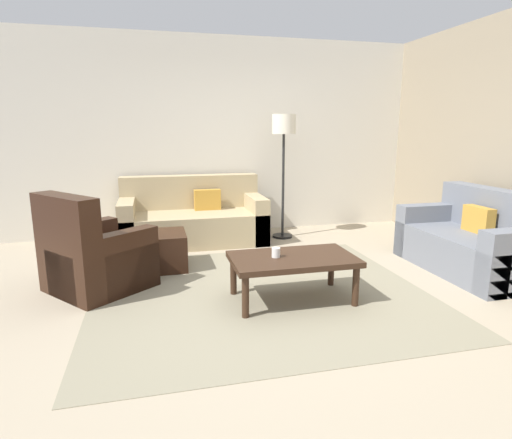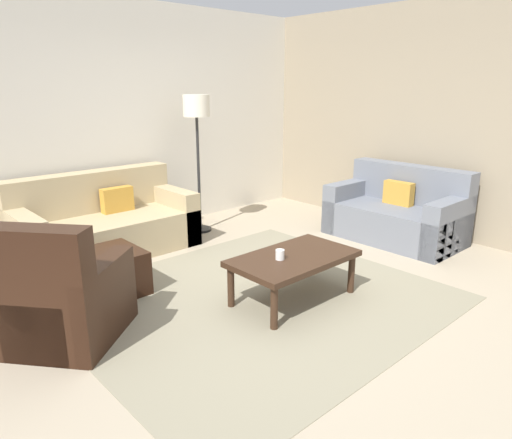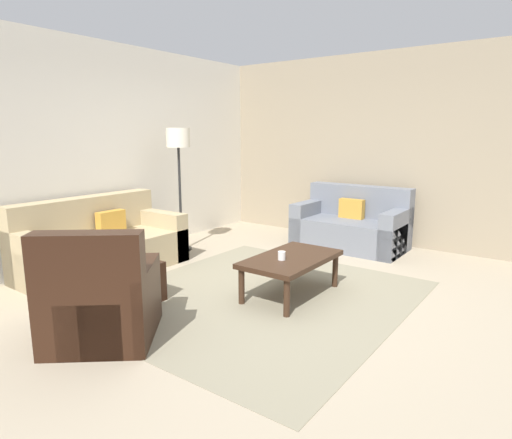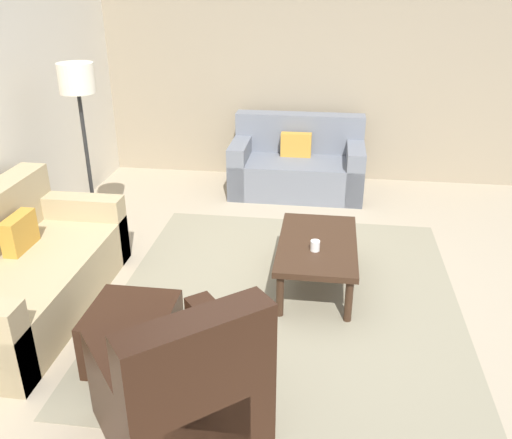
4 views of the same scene
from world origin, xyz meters
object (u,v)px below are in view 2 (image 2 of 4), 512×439
object	(u,v)px
cup	(280,255)
lamp_standing	(197,120)
couch_main	(103,226)
couch_loveseat	(399,214)
coffee_table	(294,261)
ottoman	(109,273)
armchair_leather	(57,303)

from	to	relation	value
cup	lamp_standing	xyz separation A→B (m)	(0.74, 2.18, 0.96)
couch_main	couch_loveseat	bearing A→B (deg)	-34.75
couch_main	cup	bearing A→B (deg)	-77.36
coffee_table	couch_main	bearing A→B (deg)	106.10
ottoman	lamp_standing	world-z (taller)	lamp_standing
couch_loveseat	couch_main	bearing A→B (deg)	145.25
cup	lamp_standing	size ratio (longest dim) A/B	0.05
armchair_leather	lamp_standing	distance (m)	3.02
couch_main	cup	size ratio (longest dim) A/B	22.46
couch_main	coffee_table	bearing A→B (deg)	-73.90
couch_loveseat	cup	distance (m)	2.39
ottoman	cup	bearing A→B (deg)	-50.34
couch_main	lamp_standing	bearing A→B (deg)	-5.34
couch_loveseat	armchair_leather	xyz separation A→B (m)	(-3.99, 0.36, 0.01)
couch_main	ottoman	distance (m)	1.21
couch_loveseat	armchair_leather	bearing A→B (deg)	174.80
couch_main	lamp_standing	size ratio (longest dim) A/B	1.11
armchair_leather	coffee_table	bearing A→B (deg)	-20.81
ottoman	cup	distance (m)	1.56
couch_main	coffee_table	distance (m)	2.40
couch_main	cup	distance (m)	2.35
ottoman	lamp_standing	xyz separation A→B (m)	(1.72, 0.99, 1.21)
armchair_leather	ottoman	distance (m)	0.83
couch_main	ottoman	size ratio (longest dim) A/B	3.40
couch_loveseat	coffee_table	xyz separation A→B (m)	(-2.21, -0.31, 0.06)
lamp_standing	armchair_leather	bearing A→B (deg)	-147.28
couch_main	couch_loveseat	size ratio (longest dim) A/B	1.23
cup	couch_main	bearing A→B (deg)	102.64
cup	lamp_standing	distance (m)	2.49
coffee_table	cup	xyz separation A→B (m)	(-0.15, 0.02, 0.09)
armchair_leather	ottoman	world-z (taller)	armchair_leather
couch_loveseat	armchair_leather	size ratio (longest dim) A/B	1.37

